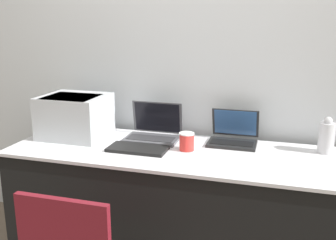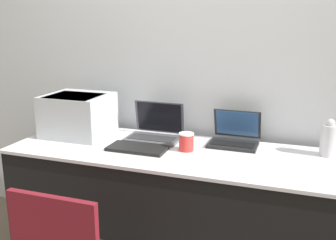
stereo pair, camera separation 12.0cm
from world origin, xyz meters
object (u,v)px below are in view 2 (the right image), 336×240
(laptop_left, at_px, (155,131))
(metal_pitcher, at_px, (329,139))
(laptop_right, at_px, (234,137))
(coffee_cup, at_px, (186,142))
(printer, at_px, (78,113))
(external_keyboard, at_px, (137,148))

(laptop_left, relative_size, metal_pitcher, 1.58)
(laptop_right, height_order, coffee_cup, laptop_right)
(printer, distance_m, external_keyboard, 0.56)
(printer, bearing_deg, metal_pitcher, 4.20)
(laptop_left, distance_m, metal_pitcher, 1.09)
(laptop_right, relative_size, external_keyboard, 0.85)
(printer, xyz_separation_m, external_keyboard, (0.51, -0.16, -0.14))
(laptop_left, bearing_deg, printer, -169.04)
(laptop_right, distance_m, coffee_cup, 0.34)
(metal_pitcher, bearing_deg, laptop_right, 176.12)
(external_keyboard, relative_size, coffee_cup, 3.28)
(coffee_cup, bearing_deg, metal_pitcher, 13.14)
(external_keyboard, bearing_deg, laptop_left, 86.39)
(printer, relative_size, coffee_cup, 3.81)
(laptop_left, bearing_deg, coffee_cup, -32.64)
(printer, distance_m, metal_pitcher, 1.62)
(laptop_left, height_order, coffee_cup, laptop_left)
(metal_pitcher, bearing_deg, laptop_left, -179.15)
(metal_pitcher, bearing_deg, coffee_cup, -166.86)
(laptop_left, relative_size, laptop_right, 1.15)
(laptop_right, bearing_deg, metal_pitcher, -3.88)
(laptop_right, height_order, external_keyboard, laptop_right)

